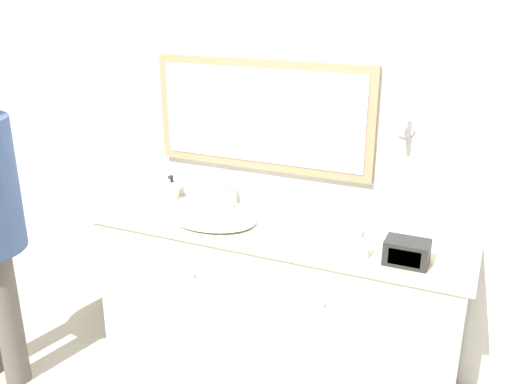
{
  "coord_description": "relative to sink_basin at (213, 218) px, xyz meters",
  "views": [
    {
      "loc": [
        1.02,
        -2.29,
        2.11
      ],
      "look_at": [
        -0.11,
        0.26,
        1.07
      ],
      "focal_mm": 40.0,
      "sensor_mm": 36.0,
      "label": 1
    }
  ],
  "objects": [
    {
      "name": "soap_bottle",
      "position": [
        -0.38,
        0.19,
        0.04
      ],
      "size": [
        0.06,
        0.06,
        0.15
      ],
      "color": "beige",
      "rests_on": "vanity_counter"
    },
    {
      "name": "metal_tray",
      "position": [
        0.47,
        -0.04,
        -0.01
      ],
      "size": [
        0.19,
        0.11,
        0.01
      ],
      "color": "silver",
      "rests_on": "vanity_counter"
    },
    {
      "name": "sink_basin",
      "position": [
        0.0,
        0.0,
        0.0
      ],
      "size": [
        0.49,
        0.41,
        0.18
      ],
      "color": "white",
      "rests_on": "vanity_counter"
    },
    {
      "name": "hand_towel_near_sink",
      "position": [
        0.73,
        0.04,
        0.01
      ],
      "size": [
        0.17,
        0.12,
        0.05
      ],
      "color": "#A8B7C6",
      "rests_on": "vanity_counter"
    },
    {
      "name": "vanity_counter",
      "position": [
        0.35,
        0.02,
        -0.45
      ],
      "size": [
        2.04,
        0.52,
        0.87
      ],
      "color": "beige",
      "rests_on": "ground_plane"
    },
    {
      "name": "appliance_box",
      "position": [
        1.05,
        -0.08,
        0.04
      ],
      "size": [
        0.2,
        0.14,
        0.12
      ],
      "color": "black",
      "rests_on": "vanity_counter"
    },
    {
      "name": "wall_back",
      "position": [
        0.35,
        0.3,
        0.39
      ],
      "size": [
        8.0,
        0.18,
        2.55
      ],
      "color": "silver",
      "rests_on": "ground_plane"
    },
    {
      "name": "picture_frame",
      "position": [
        0.83,
        -0.11,
        0.03
      ],
      "size": [
        0.11,
        0.01,
        0.1
      ],
      "color": "#B2B2B7",
      "rests_on": "vanity_counter"
    }
  ]
}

